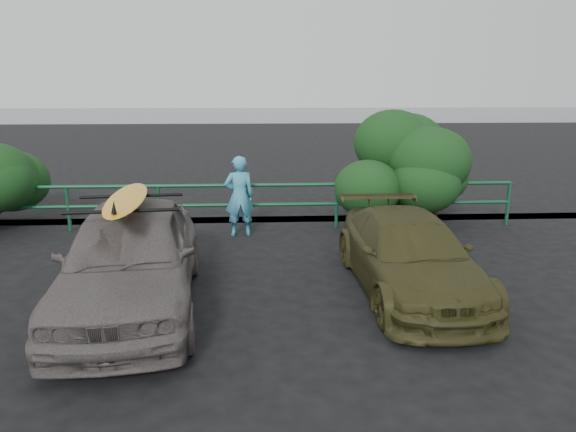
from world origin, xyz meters
name	(u,v)px	position (x,y,z in m)	size (l,w,h in m)	color
ground	(165,330)	(0.00, 0.00, 0.00)	(80.00, 80.00, 0.00)	black
ocean	(251,113)	(0.00, 60.00, 0.00)	(200.00, 200.00, 0.00)	slate
guardrail	(204,207)	(0.00, 5.00, 0.52)	(14.00, 0.08, 1.04)	#164D32
shrub_right	(418,173)	(5.00, 5.50, 1.16)	(3.20, 2.40, 2.32)	#184018
sedan	(131,257)	(-0.57, 0.75, 0.77)	(1.82, 4.52, 1.54)	#615857
olive_vehicle	(409,254)	(3.58, 1.19, 0.60)	(1.67, 4.11, 1.19)	#3D3A1A
man	(239,196)	(0.82, 4.46, 0.87)	(0.63, 0.41, 1.73)	#45ABD0
roof_rack	(127,203)	(-0.57, 0.75, 1.56)	(1.47, 1.03, 0.05)	black
surfboard	(127,199)	(-0.57, 0.75, 1.62)	(0.50, 2.39, 0.07)	orange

